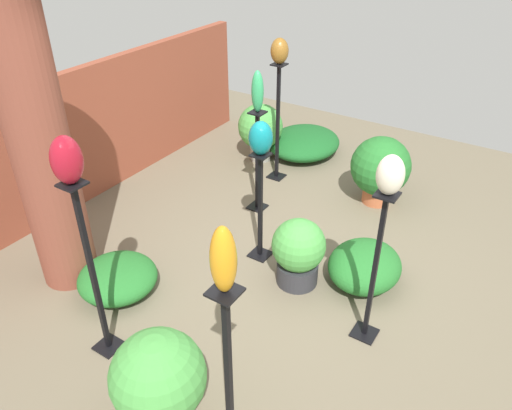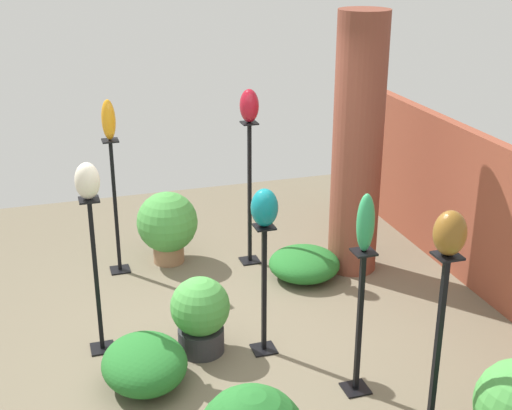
% 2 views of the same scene
% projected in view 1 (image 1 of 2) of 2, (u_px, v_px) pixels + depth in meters
% --- Properties ---
extents(ground_plane, '(8.00, 8.00, 0.00)m').
position_uv_depth(ground_plane, '(283.00, 272.00, 4.88)').
color(ground_plane, '#6B604C').
extents(brick_wall_back, '(5.60, 0.12, 1.54)m').
position_uv_depth(brick_wall_back, '(81.00, 137.00, 5.70)').
color(brick_wall_back, brown).
rests_on(brick_wall_back, ground).
extents(brick_pillar, '(0.50, 0.50, 2.66)m').
position_uv_depth(brick_pillar, '(41.00, 150.00, 4.14)').
color(brick_pillar, brown).
rests_on(brick_pillar, ground).
extents(pedestal_ivory, '(0.20, 0.20, 1.37)m').
position_uv_depth(pedestal_ivory, '(374.00, 276.00, 3.86)').
color(pedestal_ivory, black).
rests_on(pedestal_ivory, ground).
extents(pedestal_jade, '(0.20, 0.20, 1.19)m').
position_uv_depth(pedestal_jade, '(257.00, 166.00, 5.58)').
color(pedestal_jade, black).
rests_on(pedestal_jade, ground).
extents(pedestal_ruby, '(0.20, 0.20, 1.54)m').
position_uv_depth(pedestal_ruby, '(94.00, 280.00, 3.70)').
color(pedestal_ruby, black).
rests_on(pedestal_ruby, ground).
extents(pedestal_teal, '(0.20, 0.20, 1.15)m').
position_uv_depth(pedestal_teal, '(260.00, 212.00, 4.82)').
color(pedestal_teal, black).
rests_on(pedestal_teal, ground).
extents(pedestal_amber, '(0.20, 0.20, 1.42)m').
position_uv_depth(pedestal_amber, '(229.00, 387.00, 2.97)').
color(pedestal_amber, black).
rests_on(pedestal_amber, ground).
extents(pedestal_bronze, '(0.20, 0.20, 1.48)m').
position_uv_depth(pedestal_bronze, '(278.00, 128.00, 6.13)').
color(pedestal_bronze, black).
rests_on(pedestal_bronze, ground).
extents(art_vase_ivory, '(0.18, 0.20, 0.30)m').
position_uv_depth(art_vase_ivory, '(390.00, 175.00, 3.38)').
color(art_vase_ivory, beige).
rests_on(art_vase_ivory, pedestal_ivory).
extents(art_vase_jade, '(0.12, 0.13, 0.44)m').
position_uv_depth(art_vase_jade, '(258.00, 92.00, 5.11)').
color(art_vase_jade, '#2D9356').
rests_on(art_vase_jade, pedestal_jade).
extents(art_vase_ruby, '(0.21, 0.19, 0.34)m').
position_uv_depth(art_vase_ruby, '(67.00, 160.00, 3.17)').
color(art_vase_ruby, maroon).
rests_on(art_vase_ruby, pedestal_ruby).
extents(art_vase_teal, '(0.22, 0.22, 0.31)m').
position_uv_depth(art_vase_teal, '(261.00, 138.00, 4.40)').
color(art_vase_teal, '#0F727A').
rests_on(art_vase_teal, pedestal_teal).
extents(art_vase_amber, '(0.14, 0.14, 0.40)m').
position_uv_depth(art_vase_amber, '(223.00, 260.00, 2.45)').
color(art_vase_amber, orange).
rests_on(art_vase_amber, pedestal_amber).
extents(art_vase_bronze, '(0.20, 0.21, 0.29)m').
position_uv_depth(art_vase_bronze, '(280.00, 51.00, 5.62)').
color(art_vase_bronze, brown).
rests_on(art_vase_bronze, pedestal_bronze).
extents(potted_plant_near_pillar, '(0.50, 0.50, 0.68)m').
position_uv_depth(potted_plant_near_pillar, '(298.00, 251.00, 4.57)').
color(potted_plant_near_pillar, '#2D2D33').
rests_on(potted_plant_near_pillar, ground).
extents(potted_plant_mid_left, '(0.65, 0.65, 0.78)m').
position_uv_depth(potted_plant_mid_left, '(159.00, 379.00, 3.28)').
color(potted_plant_mid_left, '#936B4C').
rests_on(potted_plant_mid_left, ground).
extents(potted_plant_mid_right, '(0.60, 0.60, 0.78)m').
position_uv_depth(potted_plant_mid_right, '(260.00, 128.00, 6.68)').
color(potted_plant_mid_right, gray).
rests_on(potted_plant_mid_right, ground).
extents(potted_plant_back_center, '(0.69, 0.69, 0.82)m').
position_uv_depth(potted_plant_back_center, '(380.00, 168.00, 5.74)').
color(potted_plant_back_center, '#B25B38').
rests_on(potted_plant_back_center, ground).
extents(foliage_bed_east, '(0.72, 0.73, 0.31)m').
position_uv_depth(foliage_bed_east, '(118.00, 278.00, 4.57)').
color(foliage_bed_east, '#236B28').
rests_on(foliage_bed_east, ground).
extents(foliage_bed_west, '(1.09, 0.96, 0.34)m').
position_uv_depth(foliage_bed_west, '(304.00, 143.00, 6.98)').
color(foliage_bed_west, '#195923').
rests_on(foliage_bed_west, ground).
extents(foliage_bed_center, '(0.76, 0.67, 0.38)m').
position_uv_depth(foliage_bed_center, '(365.00, 266.00, 4.66)').
color(foliage_bed_center, '#236B28').
rests_on(foliage_bed_center, ground).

